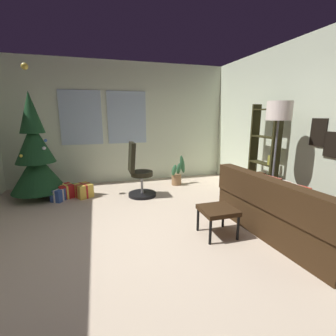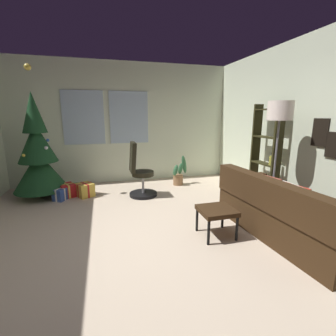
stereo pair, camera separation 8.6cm
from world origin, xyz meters
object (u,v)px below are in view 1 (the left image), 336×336
at_px(office_chair, 139,176).
at_px(gift_box_green, 70,189).
at_px(bookshelf, 263,161).
at_px(floor_lamp, 279,119).
at_px(potted_plant, 178,174).
at_px(gift_box_gold, 83,190).
at_px(footstool, 218,212).
at_px(holiday_tree, 36,156).
at_px(gift_box_red, 65,191).
at_px(couch, 299,216).
at_px(gift_box_blue, 59,195).

bearing_deg(office_chair, gift_box_green, 155.67).
height_order(bookshelf, floor_lamp, floor_lamp).
distance_m(floor_lamp, potted_plant, 2.63).
bearing_deg(gift_box_gold, potted_plant, 7.81).
distance_m(gift_box_gold, floor_lamp, 3.75).
bearing_deg(footstool, holiday_tree, 138.44).
bearing_deg(holiday_tree, office_chair, -13.24).
bearing_deg(gift_box_red, gift_box_green, 77.53).
xyz_separation_m(couch, bookshelf, (0.42, 1.32, 0.48)).
xyz_separation_m(holiday_tree, office_chair, (1.90, -0.45, -0.41)).
bearing_deg(floor_lamp, couch, -100.02).
height_order(holiday_tree, office_chair, holiday_tree).
xyz_separation_m(footstool, gift_box_red, (-2.17, 2.23, -0.21)).
bearing_deg(gift_box_green, office_chair, -24.33).
xyz_separation_m(footstool, gift_box_gold, (-1.82, 2.16, -0.21)).
bearing_deg(bookshelf, gift_box_red, 160.65).
bearing_deg(gift_box_blue, bookshelf, -16.51).
xyz_separation_m(gift_box_red, gift_box_blue, (-0.10, -0.17, -0.01)).
height_order(gift_box_green, gift_box_blue, gift_box_blue).
bearing_deg(bookshelf, floor_lamp, -115.58).
xyz_separation_m(footstool, gift_box_blue, (-2.27, 2.06, -0.22)).
relative_size(holiday_tree, gift_box_gold, 6.07).
bearing_deg(floor_lamp, footstool, -163.56).
distance_m(holiday_tree, office_chair, 1.99).
height_order(holiday_tree, gift_box_gold, holiday_tree).
relative_size(gift_box_green, gift_box_gold, 0.86).
height_order(holiday_tree, potted_plant, holiday_tree).
bearing_deg(potted_plant, gift_box_gold, -172.19).
xyz_separation_m(footstool, floor_lamp, (1.13, 0.33, 1.21)).
bearing_deg(floor_lamp, gift_box_blue, 153.04).
bearing_deg(footstool, bookshelf, 33.94).
distance_m(bookshelf, potted_plant, 1.96).
height_order(couch, office_chair, office_chair).
height_order(holiday_tree, floor_lamp, holiday_tree).
bearing_deg(potted_plant, gift_box_green, 178.55).
xyz_separation_m(holiday_tree, gift_box_blue, (0.37, -0.28, -0.72)).
distance_m(holiday_tree, gift_box_red, 0.85).
xyz_separation_m(gift_box_blue, bookshelf, (3.70, -1.10, 0.67)).
bearing_deg(gift_box_red, bookshelf, -19.35).
height_order(gift_box_blue, bookshelf, bookshelf).
distance_m(gift_box_gold, potted_plant, 2.12).
xyz_separation_m(gift_box_red, gift_box_gold, (0.35, -0.07, 0.00)).
xyz_separation_m(gift_box_green, floor_lamp, (3.24, -2.18, 1.46)).
relative_size(footstool, office_chair, 0.42).
bearing_deg(floor_lamp, gift_box_red, 150.12).
relative_size(couch, gift_box_green, 5.77).
height_order(gift_box_green, office_chair, office_chair).
bearing_deg(gift_box_red, potted_plant, 5.15).
distance_m(gift_box_blue, potted_plant, 2.57).
bearing_deg(holiday_tree, potted_plant, 2.18).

